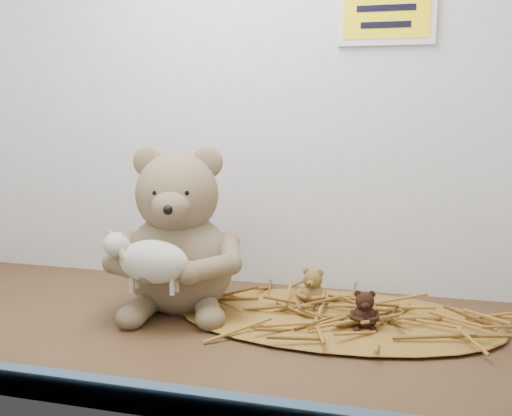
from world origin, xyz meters
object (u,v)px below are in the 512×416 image
(main_teddy, at_px, (178,229))
(mini_teddy_brown, at_px, (365,308))
(toy_lamb, at_px, (154,262))
(mini_teddy_tan, at_px, (313,286))

(main_teddy, height_order, mini_teddy_brown, main_teddy)
(toy_lamb, bearing_deg, mini_teddy_brown, 12.88)
(mini_teddy_tan, bearing_deg, mini_teddy_brown, -36.29)
(main_teddy, distance_m, mini_teddy_brown, 0.36)
(main_teddy, relative_size, toy_lamb, 1.90)
(main_teddy, distance_m, mini_teddy_tan, 0.27)
(mini_teddy_brown, bearing_deg, mini_teddy_tan, 128.37)
(mini_teddy_tan, bearing_deg, toy_lamb, -140.83)
(main_teddy, xyz_separation_m, toy_lamb, (0.00, -0.11, -0.03))
(toy_lamb, distance_m, mini_teddy_brown, 0.36)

